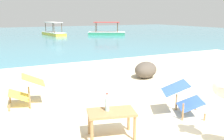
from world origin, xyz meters
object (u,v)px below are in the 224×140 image
Objects in this scene: low_bench_table at (111,116)px; boat_yellow at (54,33)px; bottle at (107,104)px; deck_chair_near at (26,88)px; deck_chair_far at (183,97)px; boat_green at (107,32)px.

low_bench_table is 21.19m from boat_yellow.
bottle is (-0.05, 0.05, 0.19)m from low_bench_table.
bottle is 2.30m from deck_chair_near.
boat_yellow is at bearing 94.40° from low_bench_table.
deck_chair_far is 0.24× the size of boat_yellow.
deck_chair_near is 19.41m from boat_green.
bottle is 20.78m from boat_green.
boat_yellow is at bearing -171.12° from boat_green.
boat_green reaches higher than bottle.
deck_chair_near is at bearing -89.53° from boat_green.
boat_yellow is at bearing -98.76° from deck_chair_near.
low_bench_table is 1.66m from deck_chair_far.
low_bench_table is at bearing -84.11° from boat_green.
low_bench_table is at bearing -146.40° from deck_chair_far.
low_bench_table is 20.81m from boat_green.
boat_green is (4.84, -2.01, 0.00)m from boat_yellow.
deck_chair_far is (1.70, 0.10, -0.18)m from bottle.
bottle is 21.15m from boat_yellow.
deck_chair_far is at bearing 164.21° from boat_yellow.
deck_chair_far is at bearing 21.04° from low_bench_table.
bottle is at bearing -84.30° from boat_green.
boat_yellow is at bearing 78.61° from bottle.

